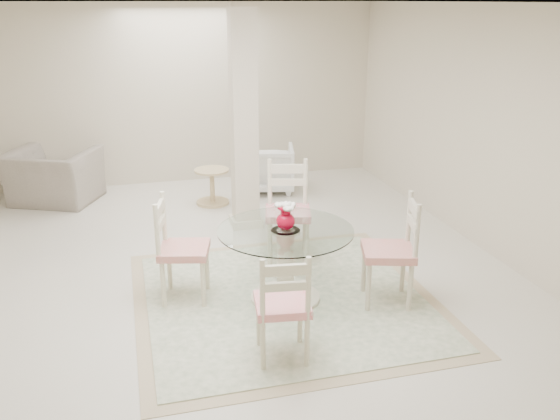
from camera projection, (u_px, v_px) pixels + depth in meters
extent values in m
plane|color=silver|center=(225.00, 272.00, 6.28)|extent=(7.00, 7.00, 0.00)
cube|color=beige|center=(183.00, 95.00, 9.01)|extent=(6.00, 0.02, 2.70)
cube|color=beige|center=(348.00, 326.00, 2.64)|extent=(6.00, 0.02, 2.70)
cube|color=beige|center=(489.00, 131.00, 6.55)|extent=(0.02, 7.00, 2.70)
cube|color=white|center=(215.00, 2.00, 5.37)|extent=(6.00, 7.00, 0.02)
cube|color=beige|center=(244.00, 120.00, 7.13)|extent=(0.30, 0.30, 2.70)
cube|color=tan|center=(285.00, 300.00, 5.68)|extent=(2.82, 2.82, 0.01)
cube|color=#EBE7C7|center=(285.00, 299.00, 5.68)|extent=(2.59, 2.59, 0.01)
cylinder|color=beige|center=(285.00, 298.00, 5.68)|extent=(0.66, 0.66, 0.05)
cylinder|color=beige|center=(285.00, 264.00, 5.56)|extent=(0.16, 0.16, 0.68)
cylinder|color=beige|center=(286.00, 232.00, 5.45)|extent=(0.27, 0.27, 0.03)
cylinder|color=white|center=(286.00, 230.00, 5.44)|extent=(1.26, 1.26, 0.01)
ellipsoid|color=#AE0520|center=(286.00, 221.00, 5.41)|extent=(0.17, 0.17, 0.17)
cylinder|color=#AE0520|center=(286.00, 211.00, 5.38)|extent=(0.09, 0.09, 0.05)
cylinder|color=#AE0520|center=(286.00, 207.00, 5.37)|extent=(0.15, 0.15, 0.02)
ellipsoid|color=silver|center=(286.00, 205.00, 5.36)|extent=(0.10, 0.10, 0.05)
ellipsoid|color=silver|center=(291.00, 205.00, 5.40)|extent=(0.10, 0.10, 0.05)
ellipsoid|color=silver|center=(280.00, 205.00, 5.38)|extent=(0.10, 0.10, 0.05)
ellipsoid|color=silver|center=(288.00, 209.00, 5.32)|extent=(0.10, 0.10, 0.05)
cylinder|color=beige|center=(364.00, 270.00, 5.76)|extent=(0.05, 0.05, 0.48)
cylinder|color=beige|center=(368.00, 288.00, 5.40)|extent=(0.05, 0.05, 0.48)
cylinder|color=beige|center=(403.00, 270.00, 5.75)|extent=(0.05, 0.05, 0.48)
cylinder|color=beige|center=(410.00, 288.00, 5.39)|extent=(0.05, 0.05, 0.48)
cube|color=red|center=(388.00, 252.00, 5.48)|extent=(0.57, 0.57, 0.07)
cube|color=beige|center=(414.00, 216.00, 5.36)|extent=(0.16, 0.42, 0.57)
cylinder|color=#F1E6C6|center=(270.00, 245.00, 6.31)|extent=(0.05, 0.05, 0.50)
cylinder|color=#F1E6C6|center=(307.00, 245.00, 6.31)|extent=(0.05, 0.05, 0.50)
cylinder|color=#F1E6C6|center=(270.00, 232.00, 6.68)|extent=(0.05, 0.05, 0.50)
cylinder|color=#F1E6C6|center=(305.00, 232.00, 6.68)|extent=(0.05, 0.05, 0.50)
cube|color=red|center=(288.00, 214.00, 6.40)|extent=(0.58, 0.58, 0.08)
cube|color=#F1E6C6|center=(288.00, 175.00, 6.48)|extent=(0.43, 0.15, 0.59)
cylinder|color=#EFE7C5|center=(203.00, 285.00, 5.47)|extent=(0.05, 0.05, 0.47)
cylinder|color=#EFE7C5|center=(207.00, 268.00, 5.82)|extent=(0.05, 0.05, 0.47)
cylinder|color=#EFE7C5|center=(163.00, 285.00, 5.46)|extent=(0.05, 0.05, 0.47)
cylinder|color=#EFE7C5|center=(169.00, 268.00, 5.81)|extent=(0.05, 0.05, 0.47)
cube|color=red|center=(184.00, 250.00, 5.55)|extent=(0.54, 0.54, 0.07)
cube|color=#EFE7C5|center=(160.00, 216.00, 5.43)|extent=(0.14, 0.41, 0.55)
cylinder|color=beige|center=(300.00, 320.00, 4.90)|extent=(0.04, 0.04, 0.44)
cylinder|color=beige|center=(259.00, 323.00, 4.86)|extent=(0.04, 0.04, 0.44)
cylinder|color=beige|center=(307.00, 343.00, 4.58)|extent=(0.04, 0.04, 0.44)
cylinder|color=beige|center=(263.00, 346.00, 4.54)|extent=(0.04, 0.04, 0.44)
cube|color=red|center=(282.00, 304.00, 4.63)|extent=(0.47, 0.47, 0.07)
cube|color=beige|center=(286.00, 278.00, 4.35)|extent=(0.38, 0.09, 0.51)
imported|color=gray|center=(53.00, 177.00, 8.32)|extent=(1.46, 1.39, 0.75)
imported|color=white|center=(268.00, 168.00, 8.84)|extent=(0.88, 0.90, 0.69)
cylinder|color=#D5C083|center=(213.00, 202.00, 8.37)|extent=(0.46, 0.46, 0.04)
cylinder|color=#D5C083|center=(212.00, 187.00, 8.30)|extent=(0.07, 0.07, 0.44)
cylinder|color=#D5C083|center=(212.00, 170.00, 8.22)|extent=(0.48, 0.48, 0.03)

